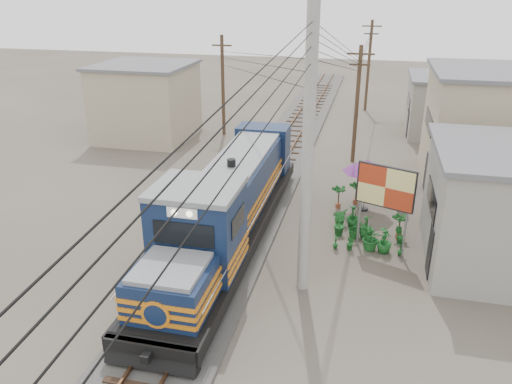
% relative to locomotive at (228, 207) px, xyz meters
% --- Properties ---
extents(ground, '(120.00, 120.00, 0.00)m').
position_rel_locomotive_xyz_m(ground, '(0.00, -2.04, -1.72)').
color(ground, '#473F35').
rests_on(ground, ground).
extents(ballast, '(3.60, 70.00, 0.16)m').
position_rel_locomotive_xyz_m(ballast, '(0.00, 7.96, -1.64)').
color(ballast, '#595651').
rests_on(ballast, ground).
extents(track, '(1.15, 70.00, 0.12)m').
position_rel_locomotive_xyz_m(track, '(0.00, 7.96, -1.46)').
color(track, '#51331E').
rests_on(track, ground).
extents(locomotive, '(2.92, 15.87, 3.93)m').
position_rel_locomotive_xyz_m(locomotive, '(0.00, 0.00, 0.00)').
color(locomotive, black).
rests_on(locomotive, ground).
extents(utility_pole_main, '(0.40, 0.40, 10.00)m').
position_rel_locomotive_xyz_m(utility_pole_main, '(3.50, -2.54, 3.28)').
color(utility_pole_main, '#9E9B93').
rests_on(utility_pole_main, ground).
extents(wooden_pole_mid, '(1.60, 0.24, 7.00)m').
position_rel_locomotive_xyz_m(wooden_pole_mid, '(4.50, 11.96, 1.96)').
color(wooden_pole_mid, '#4C3826').
rests_on(wooden_pole_mid, ground).
extents(wooden_pole_far, '(1.60, 0.24, 7.50)m').
position_rel_locomotive_xyz_m(wooden_pole_far, '(4.80, 25.96, 2.21)').
color(wooden_pole_far, '#4C3826').
rests_on(wooden_pole_far, ground).
extents(wooden_pole_left, '(1.60, 0.24, 7.00)m').
position_rel_locomotive_xyz_m(wooden_pole_left, '(-5.00, 15.96, 1.96)').
color(wooden_pole_left, '#4C3826').
rests_on(wooden_pole_left, ground).
extents(power_lines, '(9.65, 19.00, 3.30)m').
position_rel_locomotive_xyz_m(power_lines, '(-0.14, 6.45, 5.84)').
color(power_lines, black).
rests_on(power_lines, ground).
extents(shophouse_mid, '(8.40, 7.35, 6.20)m').
position_rel_locomotive_xyz_m(shophouse_mid, '(12.50, 9.96, 1.39)').
color(shophouse_mid, tan).
rests_on(shophouse_mid, ground).
extents(shophouse_back, '(6.30, 6.30, 4.20)m').
position_rel_locomotive_xyz_m(shophouse_back, '(11.00, 19.96, 0.39)').
color(shophouse_back, gray).
rests_on(shophouse_back, ground).
extents(shophouse_left, '(6.30, 6.30, 5.20)m').
position_rel_locomotive_xyz_m(shophouse_left, '(-10.00, 13.96, 0.89)').
color(shophouse_left, tan).
rests_on(shophouse_left, ground).
extents(billboard, '(2.26, 0.99, 3.68)m').
position_rel_locomotive_xyz_m(billboard, '(6.20, 0.92, 1.00)').
color(billboard, '#99999E').
rests_on(billboard, ground).
extents(market_umbrella, '(2.34, 2.34, 2.57)m').
position_rel_locomotive_xyz_m(market_umbrella, '(5.43, 4.81, 0.54)').
color(market_umbrella, black).
rests_on(market_umbrella, ground).
extents(vendor, '(0.73, 0.68, 1.68)m').
position_rel_locomotive_xyz_m(vendor, '(7.17, 5.13, -0.88)').
color(vendor, black).
rests_on(vendor, ground).
extents(plant_nursery, '(3.28, 3.11, 1.12)m').
position_rel_locomotive_xyz_m(plant_nursery, '(5.49, 1.58, -1.23)').
color(plant_nursery, '#195920').
rests_on(plant_nursery, ground).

